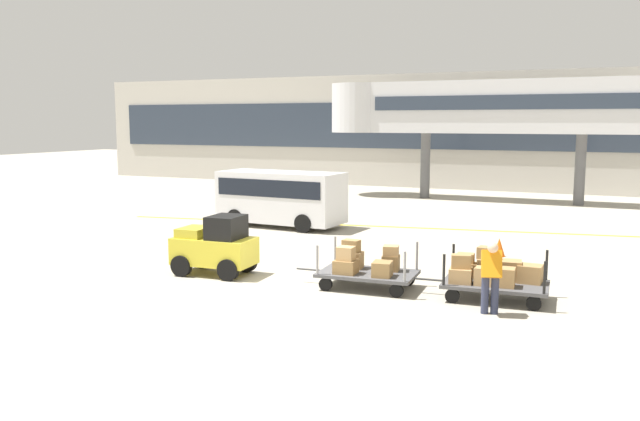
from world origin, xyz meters
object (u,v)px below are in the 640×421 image
at_px(baggage_tug, 215,246).
at_px(safety_cone_near, 499,247).
at_px(baggage_handler, 491,274).
at_px(baggage_cart_lead, 365,266).
at_px(shuttle_van, 281,194).
at_px(baggage_cart_middle, 492,275).

xyz_separation_m(baggage_tug, safety_cone_near, (6.44, 5.44, -0.48)).
relative_size(baggage_handler, safety_cone_near, 2.84).
relative_size(baggage_tug, safety_cone_near, 3.94).
distance_m(baggage_cart_lead, shuttle_van, 9.81).
xyz_separation_m(baggage_cart_middle, baggage_handler, (0.17, -1.27, 0.31)).
distance_m(baggage_cart_lead, safety_cone_near, 5.70).
bearing_deg(safety_cone_near, baggage_cart_middle, -82.77).
bearing_deg(baggage_cart_lead, safety_cone_near, 65.58).
bearing_deg(baggage_handler, shuttle_van, 137.52).
bearing_deg(safety_cone_near, baggage_tug, -139.82).
bearing_deg(baggage_cart_middle, shuttle_van, 141.50).
xyz_separation_m(baggage_handler, shuttle_van, (-9.38, 8.58, 0.37)).
distance_m(baggage_handler, safety_cone_near, 6.29).
height_order(baggage_tug, baggage_cart_lead, baggage_tug).
xyz_separation_m(baggage_cart_middle, safety_cone_near, (-0.63, 4.94, -0.28)).
bearing_deg(shuttle_van, baggage_handler, -42.48).
bearing_deg(baggage_handler, safety_cone_near, 97.35).
relative_size(baggage_tug, baggage_cart_middle, 0.71).
xyz_separation_m(baggage_cart_lead, shuttle_van, (-6.22, 7.56, 0.70)).
height_order(baggage_handler, shuttle_van, shuttle_van).
xyz_separation_m(baggage_cart_lead, baggage_cart_middle, (2.98, 0.24, 0.03)).
height_order(baggage_tug, safety_cone_near, baggage_tug).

